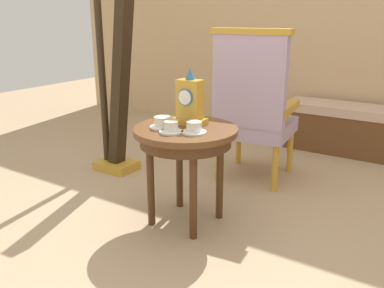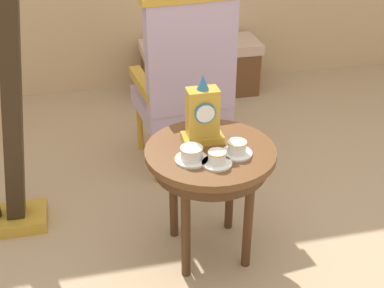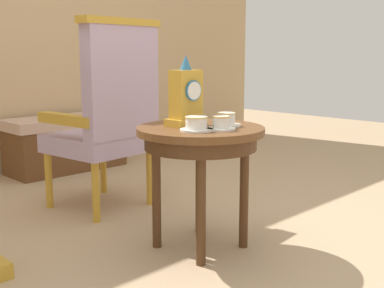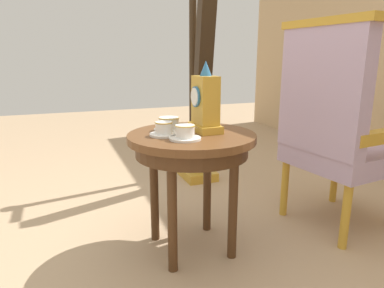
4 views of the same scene
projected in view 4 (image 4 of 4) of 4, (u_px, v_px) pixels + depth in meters
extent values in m
plane|color=tan|center=(190.00, 249.00, 1.76)|extent=(10.00, 10.00, 0.00)
cylinder|color=brown|center=(192.00, 137.00, 1.63)|extent=(0.61, 0.61, 0.03)
cylinder|color=#482B16|center=(192.00, 148.00, 1.64)|extent=(0.54, 0.54, 0.07)
cylinder|color=#482B16|center=(233.00, 203.00, 1.62)|extent=(0.04, 0.04, 0.57)
cylinder|color=#482B16|center=(207.00, 182.00, 1.89)|extent=(0.04, 0.04, 0.57)
cylinder|color=#482B16|center=(154.00, 190.00, 1.79)|extent=(0.04, 0.04, 0.57)
cylinder|color=#482B16|center=(172.00, 213.00, 1.51)|extent=(0.04, 0.04, 0.57)
cylinder|color=white|center=(169.00, 129.00, 1.69)|extent=(0.15, 0.15, 0.01)
cylinder|color=white|center=(169.00, 123.00, 1.68)|extent=(0.10, 0.10, 0.06)
torus|color=gold|center=(169.00, 118.00, 1.68)|extent=(0.10, 0.10, 0.00)
cylinder|color=white|center=(164.00, 134.00, 1.58)|extent=(0.13, 0.13, 0.01)
cylinder|color=white|center=(164.00, 128.00, 1.57)|extent=(0.08, 0.08, 0.05)
torus|color=gold|center=(164.00, 122.00, 1.57)|extent=(0.08, 0.08, 0.00)
cylinder|color=white|center=(185.00, 138.00, 1.50)|extent=(0.14, 0.14, 0.01)
cylinder|color=white|center=(185.00, 131.00, 1.50)|extent=(0.08, 0.08, 0.06)
torus|color=gold|center=(185.00, 125.00, 1.49)|extent=(0.09, 0.09, 0.00)
cube|color=gold|center=(205.00, 128.00, 1.67)|extent=(0.19, 0.11, 0.04)
cube|color=gold|center=(205.00, 100.00, 1.63)|extent=(0.14, 0.09, 0.23)
cylinder|color=teal|center=(196.00, 97.00, 1.61)|extent=(0.10, 0.01, 0.10)
cylinder|color=white|center=(194.00, 97.00, 1.61)|extent=(0.08, 0.00, 0.08)
cone|color=teal|center=(206.00, 68.00, 1.60)|extent=(0.06, 0.06, 0.07)
cube|color=#B299B7|center=(344.00, 156.00, 1.96)|extent=(0.57, 0.57, 0.11)
cube|color=#B299B7|center=(322.00, 92.00, 1.77)|extent=(0.53, 0.15, 0.64)
cube|color=gold|center=(329.00, 22.00, 1.68)|extent=(0.57, 0.16, 0.04)
cube|color=gold|center=(315.00, 121.00, 2.11)|extent=(0.12, 0.47, 0.06)
cylinder|color=gold|center=(335.00, 177.00, 2.30)|extent=(0.04, 0.04, 0.35)
cylinder|color=gold|center=(346.00, 216.00, 1.72)|extent=(0.04, 0.04, 0.35)
cylinder|color=gold|center=(285.00, 188.00, 2.10)|extent=(0.04, 0.04, 0.35)
cube|color=gold|center=(197.00, 173.00, 2.80)|extent=(0.32, 0.24, 0.07)
cylinder|color=#332314|center=(193.00, 68.00, 2.68)|extent=(0.06, 0.06, 1.60)
cube|color=black|center=(203.00, 79.00, 2.52)|extent=(0.28, 0.11, 1.47)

